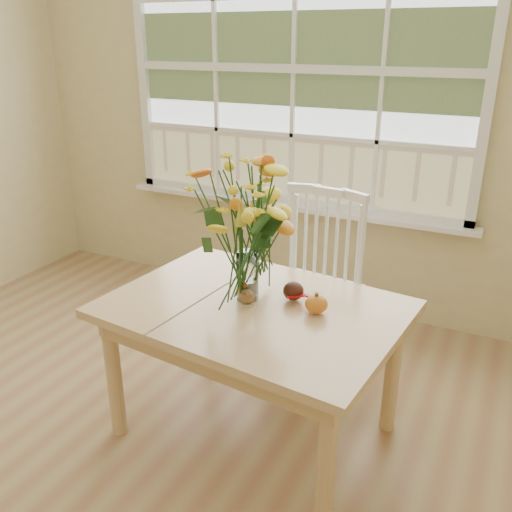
% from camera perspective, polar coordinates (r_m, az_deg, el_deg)
% --- Properties ---
extents(wall_back, '(4.00, 0.02, 2.70)m').
position_cam_1_polar(wall_back, '(3.54, 4.13, 15.87)').
color(wall_back, beige).
rests_on(wall_back, floor).
extents(window, '(2.42, 0.12, 1.74)m').
position_cam_1_polar(window, '(3.49, 3.96, 18.77)').
color(window, silver).
rests_on(window, wall_back).
extents(dining_table, '(1.32, 1.00, 0.66)m').
position_cam_1_polar(dining_table, '(2.38, -0.22, -7.12)').
color(dining_table, tan).
rests_on(dining_table, floor).
extents(windsor_chair, '(0.50, 0.48, 0.98)m').
position_cam_1_polar(windsor_chair, '(2.92, 6.37, -1.93)').
color(windsor_chair, white).
rests_on(windsor_chair, floor).
extents(flower_vase, '(0.45, 0.45, 0.54)m').
position_cam_1_polar(flower_vase, '(2.27, -0.92, 2.86)').
color(flower_vase, white).
rests_on(flower_vase, dining_table).
extents(pumpkin, '(0.10, 0.10, 0.07)m').
position_cam_1_polar(pumpkin, '(2.27, 6.36, -5.15)').
color(pumpkin, '#C46717').
rests_on(pumpkin, dining_table).
extents(turkey_figurine, '(0.09, 0.07, 0.10)m').
position_cam_1_polar(turkey_figurine, '(2.32, -1.00, -4.28)').
color(turkey_figurine, '#CCB78C').
rests_on(turkey_figurine, dining_table).
extents(dark_gourd, '(0.13, 0.09, 0.08)m').
position_cam_1_polar(dark_gourd, '(2.36, 3.95, -3.78)').
color(dark_gourd, '#38160F').
rests_on(dark_gourd, dining_table).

